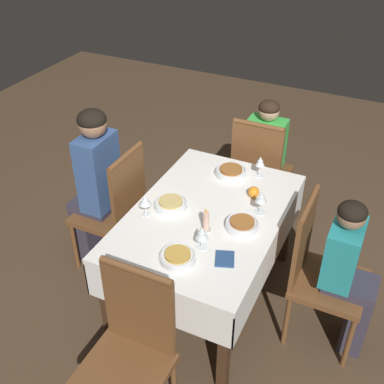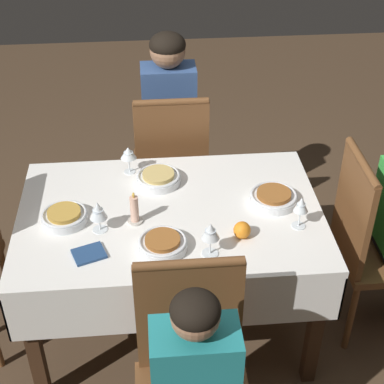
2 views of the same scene
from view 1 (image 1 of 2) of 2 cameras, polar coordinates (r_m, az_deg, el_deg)
name	(u,v)px [view 1 (image 1 of 2)]	position (r m, az deg, el deg)	size (l,w,h in m)	color
ground_plane	(205,296)	(3.53, 1.58, -12.18)	(8.00, 8.00, 0.00)	#4C3826
dining_table	(207,225)	(3.09, 1.77, -3.93)	(1.38, 0.91, 0.74)	white
chair_south	(116,206)	(3.48, -9.01, -1.68)	(0.43, 0.44, 1.00)	brown
chair_north	(319,268)	(3.05, 14.79, -8.74)	(0.43, 0.44, 1.00)	brown
chair_west	(259,169)	(3.88, 7.98, 2.71)	(0.44, 0.43, 1.00)	brown
chair_east	(129,350)	(2.58, -7.47, -18.04)	(0.44, 0.43, 1.00)	brown
person_adult_denim	(94,180)	(3.46, -11.51, 1.37)	(0.30, 0.34, 1.26)	#383342
person_child_teal	(350,272)	(3.01, 18.17, -8.96)	(0.30, 0.33, 1.06)	#383342
person_child_green	(267,153)	(4.00, 8.85, 4.56)	(0.33, 0.30, 1.08)	#282833
bowl_south	(171,204)	(3.06, -2.53, -1.39)	(0.21, 0.21, 0.06)	silver
wine_glass_south	(145,201)	(2.96, -5.60, -1.05)	(0.08, 0.08, 0.14)	white
bowl_north	(242,224)	(2.91, 5.96, -3.82)	(0.20, 0.20, 0.06)	silver
wine_glass_north	(261,198)	(2.99, 8.22, -0.66)	(0.07, 0.07, 0.16)	white
bowl_west	(231,172)	(3.39, 4.63, 2.43)	(0.22, 0.22, 0.06)	silver
wine_glass_west	(260,162)	(3.35, 8.09, 3.54)	(0.06, 0.06, 0.16)	white
bowl_east	(178,257)	(2.68, -1.72, -7.67)	(0.20, 0.20, 0.06)	silver
wine_glass_east	(202,233)	(2.71, 1.18, -4.94)	(0.08, 0.08, 0.15)	white
candle_centerpiece	(206,222)	(2.86, 1.66, -3.61)	(0.07, 0.07, 0.16)	beige
orange_fruit	(254,192)	(3.18, 7.32, 0.01)	(0.07, 0.07, 0.07)	orange
napkin_red_folded	(225,259)	(2.70, 3.91, -7.91)	(0.16, 0.14, 0.01)	navy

